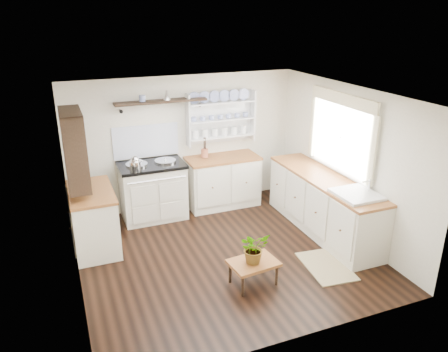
{
  "coord_description": "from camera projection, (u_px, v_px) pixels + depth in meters",
  "views": [
    {
      "loc": [
        -2.05,
        -5.11,
        3.31
      ],
      "look_at": [
        0.09,
        0.25,
        1.1
      ],
      "focal_mm": 35.0,
      "sensor_mm": 36.0,
      "label": 1
    }
  ],
  "objects": [
    {
      "name": "left_cabinets",
      "position": [
        94.0,
        218.0,
        6.35
      ],
      "size": [
        0.62,
        1.13,
        0.9
      ],
      "color": "white",
      "rests_on": "floor"
    },
    {
      "name": "ceiling",
      "position": [
        225.0,
        95.0,
        5.5
      ],
      "size": [
        4.0,
        3.8,
        0.01
      ],
      "primitive_type": "cube",
      "color": "white",
      "rests_on": "wall_back"
    },
    {
      "name": "aga_cooker",
      "position": [
        153.0,
        190.0,
        7.28
      ],
      "size": [
        1.07,
        0.74,
        0.99
      ],
      "color": "beige",
      "rests_on": "floor"
    },
    {
      "name": "wall_left",
      "position": [
        70.0,
        202.0,
        5.22
      ],
      "size": [
        0.02,
        3.8,
        2.3
      ],
      "primitive_type": "cube",
      "color": "beige",
      "rests_on": "ground"
    },
    {
      "name": "wall_back",
      "position": [
        184.0,
        142.0,
        7.56
      ],
      "size": [
        4.0,
        0.02,
        2.3
      ],
      "primitive_type": "cube",
      "color": "beige",
      "rests_on": "ground"
    },
    {
      "name": "utensil_crock",
      "position": [
        205.0,
        153.0,
        7.53
      ],
      "size": [
        0.12,
        0.12,
        0.14
      ],
      "primitive_type": "cylinder",
      "color": "#AF5E40",
      "rests_on": "back_cabinets"
    },
    {
      "name": "belfast_sink",
      "position": [
        356.0,
        202.0,
        6.06
      ],
      "size": [
        0.55,
        0.6,
        0.45
      ],
      "color": "white",
      "rests_on": "right_cabinets"
    },
    {
      "name": "wall_right",
      "position": [
        347.0,
        162.0,
        6.6
      ],
      "size": [
        0.02,
        3.8,
        2.3
      ],
      "primitive_type": "cube",
      "color": "beige",
      "rests_on": "ground"
    },
    {
      "name": "back_cabinets",
      "position": [
        223.0,
        181.0,
        7.75
      ],
      "size": [
        1.27,
        0.63,
        0.9
      ],
      "color": "white",
      "rests_on": "floor"
    },
    {
      "name": "right_cabinets",
      "position": [
        323.0,
        204.0,
        6.83
      ],
      "size": [
        0.62,
        2.43,
        0.9
      ],
      "color": "white",
      "rests_on": "floor"
    },
    {
      "name": "floor_rug",
      "position": [
        326.0,
        266.0,
        5.99
      ],
      "size": [
        0.64,
        0.9,
        0.02
      ],
      "primitive_type": "cube",
      "rotation": [
        0.0,
        0.0,
        -0.1
      ],
      "color": "#978057",
      "rests_on": "floor"
    },
    {
      "name": "kettle",
      "position": [
        135.0,
        163.0,
        6.88
      ],
      "size": [
        0.18,
        0.18,
        0.22
      ],
      "primitive_type": null,
      "color": "silver",
      "rests_on": "aga_cooker"
    },
    {
      "name": "plate_rack",
      "position": [
        220.0,
        117.0,
        7.61
      ],
      "size": [
        1.2,
        0.22,
        0.9
      ],
      "color": "white",
      "rests_on": "wall_back"
    },
    {
      "name": "left_shelving",
      "position": [
        74.0,
        148.0,
        5.91
      ],
      "size": [
        0.28,
        0.8,
        1.05
      ],
      "primitive_type": "cube",
      "color": "black",
      "rests_on": "wall_left"
    },
    {
      "name": "high_shelf",
      "position": [
        161.0,
        102.0,
        7.04
      ],
      "size": [
        1.5,
        0.29,
        0.16
      ],
      "color": "black",
      "rests_on": "wall_back"
    },
    {
      "name": "potted_plant",
      "position": [
        254.0,
        248.0,
        5.44
      ],
      "size": [
        0.41,
        0.37,
        0.4
      ],
      "primitive_type": "imported",
      "rotation": [
        0.0,
        0.0,
        0.17
      ],
      "color": "#3F7233",
      "rests_on": "center_table"
    },
    {
      "name": "center_table",
      "position": [
        253.0,
        265.0,
        5.53
      ],
      "size": [
        0.64,
        0.49,
        0.32
      ],
      "rotation": [
        0.0,
        0.0,
        0.1
      ],
      "color": "brown",
      "rests_on": "floor"
    },
    {
      "name": "floor",
      "position": [
        225.0,
        253.0,
        6.32
      ],
      "size": [
        4.0,
        3.8,
        0.01
      ],
      "primitive_type": "cube",
      "color": "black",
      "rests_on": "ground"
    },
    {
      "name": "window",
      "position": [
        341.0,
        133.0,
        6.57
      ],
      "size": [
        0.08,
        1.55,
        1.22
      ],
      "color": "white",
      "rests_on": "wall_right"
    }
  ]
}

